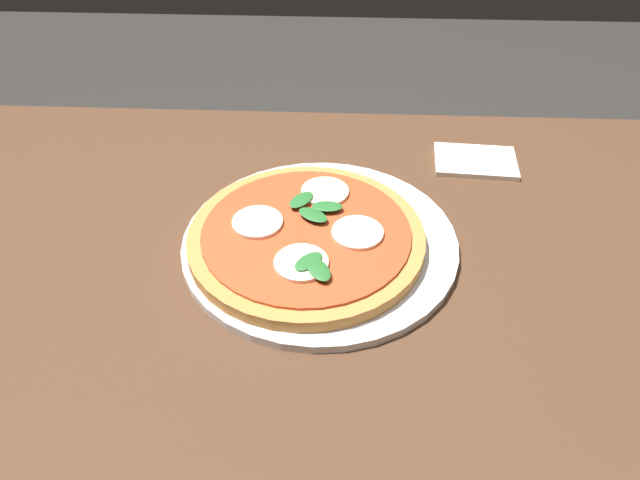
# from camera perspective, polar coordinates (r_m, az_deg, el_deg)

# --- Properties ---
(dining_table) EXTENTS (1.57, 0.84, 0.78)m
(dining_table) POSITION_cam_1_polar(r_m,az_deg,el_deg) (0.85, 4.48, -8.14)
(dining_table) COLOR #4C301E
(dining_table) RESTS_ON ground_plane
(serving_tray) EXTENTS (0.37, 0.37, 0.01)m
(serving_tray) POSITION_cam_1_polar(r_m,az_deg,el_deg) (0.81, -0.00, -0.21)
(serving_tray) COLOR silver
(serving_tray) RESTS_ON dining_table
(pizza) EXTENTS (0.32, 0.32, 0.03)m
(pizza) POSITION_cam_1_polar(r_m,az_deg,el_deg) (0.79, -1.30, 0.32)
(pizza) COLOR #C6843F
(pizza) RESTS_ON serving_tray
(napkin) EXTENTS (0.14, 0.10, 0.01)m
(napkin) POSITION_cam_1_polar(r_m,az_deg,el_deg) (1.01, 14.62, 7.31)
(napkin) COLOR white
(napkin) RESTS_ON dining_table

